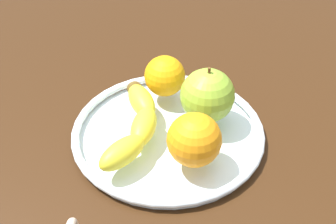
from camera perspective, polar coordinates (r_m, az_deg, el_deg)
ground_plane at (r=67.92cm, az=0.00°, el=-4.43°), size 116.05×116.05×4.00cm
fruit_bowl at (r=65.93cm, az=0.00°, el=-2.61°), size 28.56×28.56×1.80cm
banana at (r=63.51cm, az=-4.12°, el=-1.52°), size 19.56×9.55×3.47cm
apple at (r=64.98cm, az=5.10°, el=2.14°), size 8.10×8.10×8.90cm
orange_back_left at (r=70.13cm, az=-0.68°, el=4.65°), size 6.52×6.52×6.52cm
orange_front_right at (r=58.13cm, az=3.40°, el=-3.60°), size 7.34×7.34×7.34cm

